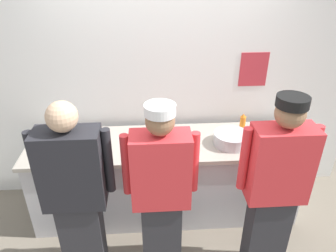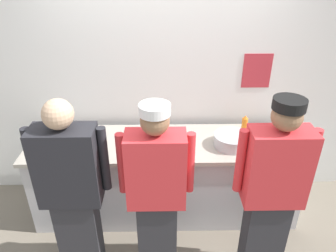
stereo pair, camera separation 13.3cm
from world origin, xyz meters
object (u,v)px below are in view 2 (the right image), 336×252
Objects in this scene: sheet_tray at (73,143)px; squeeze_bottle_primary at (245,124)px; plate_stack_front at (150,137)px; chef_far_right at (272,190)px; mixing_bowl_steel at (232,140)px; ramekin_green_sauce at (171,133)px; chef_center at (156,192)px; plate_stack_rear at (273,132)px; chef_near_left at (72,191)px; ramekin_orange_sauce at (133,149)px.

sheet_tray is 1.76m from squeeze_bottle_primary.
chef_far_right is at bearing -39.14° from plate_stack_front.
ramekin_green_sauce is (-0.58, 0.23, -0.04)m from mixing_bowl_steel.
chef_center is 6.86× the size of plate_stack_rear.
chef_far_right is 4.87× the size of mixing_bowl_steel.
plate_stack_front is 0.77m from sheet_tray.
mixing_bowl_steel is (1.39, 0.66, 0.05)m from chef_near_left.
plate_stack_front is at bearing 140.86° from chef_far_right.
plate_stack_front is at bearing -169.94° from squeeze_bottle_primary.
squeeze_bottle_primary is at bearing 7.34° from sheet_tray.
ramekin_orange_sauce is at bearing -12.58° from sheet_tray.
mixing_bowl_steel is at bearing -2.11° from sheet_tray.
chef_near_left is at bearing -154.87° from plate_stack_rear.
plate_stack_front is 0.24m from ramekin_green_sauce.
chef_near_left reaches higher than ramekin_orange_sauce.
plate_stack_rear is at bearing -1.23° from ramekin_green_sauce.
chef_near_left reaches higher than sheet_tray.
ramekin_orange_sauce is (-0.16, -0.18, -0.02)m from plate_stack_front.
squeeze_bottle_primary is at bearing 10.06° from plate_stack_front.
squeeze_bottle_primary is 0.78m from ramekin_green_sauce.
chef_near_left is at bearing -127.65° from plate_stack_front.
sheet_tray is at bearing 167.42° from ramekin_orange_sauce.
chef_center is at bearing -68.05° from ramekin_orange_sauce.
ramekin_orange_sauce is at bearing 151.80° from chef_far_right.
sheet_tray is (-0.76, -0.05, -0.03)m from plate_stack_front.
plate_stack_front reaches higher than ramekin_orange_sauce.
chef_center is 7.00× the size of plate_stack_front.
chef_far_right reaches higher than plate_stack_front.
mixing_bowl_steel is at bearing -7.75° from plate_stack_front.
plate_stack_rear is (1.19, 0.87, 0.03)m from chef_center.
mixing_bowl_steel is (-0.19, 0.69, 0.04)m from chef_far_right.
plate_stack_rear is 0.52m from mixing_bowl_steel.
plate_stack_front is at bearing -175.44° from plate_stack_rear.
plate_stack_front is at bearing 172.25° from mixing_bowl_steel.
chef_far_right is 3.47× the size of sheet_tray.
ramekin_green_sauce is (0.14, 0.89, 0.03)m from chef_center.
mixing_bowl_steel is (-0.47, -0.21, 0.04)m from plate_stack_rear.
chef_far_right is at bearing -23.21° from sheet_tray.
plate_stack_rear is 0.49× the size of sheet_tray.
squeeze_bottle_primary is at bearing 90.03° from chef_far_right.
chef_far_right reaches higher than ramekin_green_sauce.
ramekin_green_sauce is at bearing 129.98° from chef_far_right.
squeeze_bottle_primary is (1.58, 0.95, 0.08)m from chef_near_left.
chef_far_right is at bearing -28.20° from ramekin_orange_sauce.
sheet_tray is at bearing -169.84° from ramekin_green_sauce.
plate_stack_rear is at bearing 4.56° from plate_stack_front.
mixing_bowl_steel reaches higher than plate_stack_rear.
sheet_tray is at bearing -172.66° from squeeze_bottle_primary.
squeeze_bottle_primary is at bearing 30.95° from chef_near_left.
chef_near_left is 0.97m from plate_stack_front.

